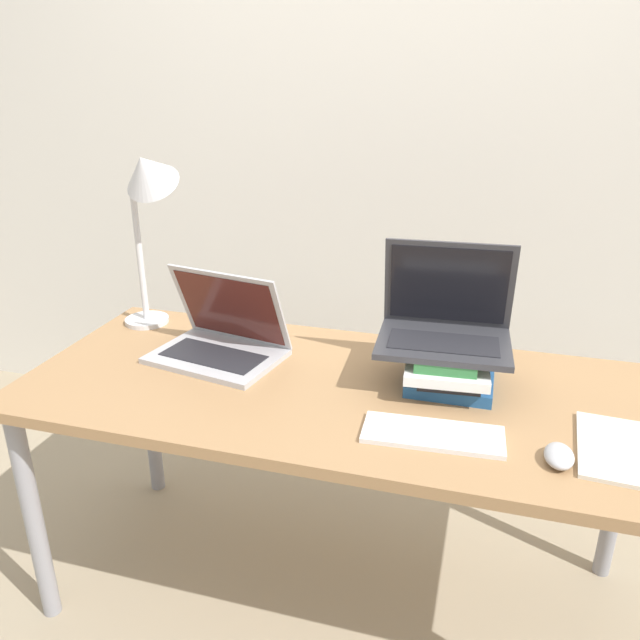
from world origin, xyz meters
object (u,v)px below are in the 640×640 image
at_px(wireless_keyboard, 433,434).
at_px(mouse, 559,456).
at_px(book_stack, 448,367).
at_px(desk_lamp, 146,192).
at_px(laptop_left, 221,340).
at_px(notepad, 629,451).
at_px(laptop_on_books, 445,323).

height_order(wireless_keyboard, mouse, mouse).
distance_m(book_stack, mouse, 0.39).
distance_m(book_stack, desk_lamp, 1.01).
distance_m(wireless_keyboard, mouse, 0.27).
xyz_separation_m(laptop_left, notepad, (1.05, -0.21, -0.05)).
height_order(laptop_on_books, mouse, laptop_on_books).
distance_m(mouse, notepad, 0.17).
relative_size(laptop_left, desk_lamp, 0.68).
relative_size(laptop_left, book_stack, 1.38).
bearing_deg(book_stack, laptop_left, 179.56).
bearing_deg(notepad, mouse, -152.56).
distance_m(wireless_keyboard, notepad, 0.42).
bearing_deg(notepad, wireless_keyboard, -172.99).
relative_size(notepad, desk_lamp, 0.48).
relative_size(book_stack, desk_lamp, 0.49).
bearing_deg(laptop_on_books, desk_lamp, 173.42).
distance_m(laptop_left, mouse, 0.95).
bearing_deg(book_stack, mouse, -47.94).
distance_m(mouse, desk_lamp, 1.32).
bearing_deg(laptop_on_books, mouse, -49.01).
bearing_deg(mouse, laptop_left, 162.13).
xyz_separation_m(laptop_left, desk_lamp, (-0.27, 0.13, 0.39)).
height_order(laptop_on_books, desk_lamp, desk_lamp).
height_order(laptop_on_books, wireless_keyboard, laptop_on_books).
bearing_deg(laptop_on_books, notepad, -29.57).
bearing_deg(mouse, wireless_keyboard, 174.30).
relative_size(mouse, desk_lamp, 0.16).
bearing_deg(book_stack, desk_lamp, 171.48).
bearing_deg(laptop_on_books, book_stack, -59.66).
height_order(laptop_left, laptop_on_books, laptop_on_books).
height_order(book_stack, notepad, book_stack).
height_order(mouse, desk_lamp, desk_lamp).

